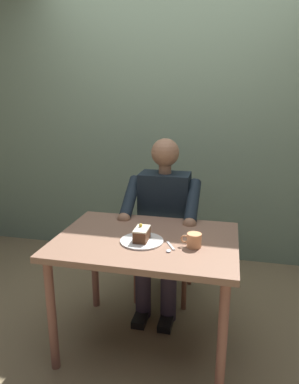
# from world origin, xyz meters

# --- Properties ---
(ground_plane) EXTENTS (14.00, 14.00, 0.00)m
(ground_plane) POSITION_xyz_m (0.00, 0.00, 0.00)
(ground_plane) COLOR #847251
(cafe_rear_panel) EXTENTS (6.40, 0.12, 3.00)m
(cafe_rear_panel) POSITION_xyz_m (0.00, -1.39, 1.50)
(cafe_rear_panel) COLOR gray
(cafe_rear_panel) RESTS_ON ground
(dining_table) EXTENTS (1.05, 0.75, 0.72)m
(dining_table) POSITION_xyz_m (0.00, 0.00, 0.63)
(dining_table) COLOR #8A6550
(dining_table) RESTS_ON ground
(chair) EXTENTS (0.42, 0.42, 0.88)m
(chair) POSITION_xyz_m (0.00, -0.67, 0.48)
(chair) COLOR #94573D
(chair) RESTS_ON ground
(seated_person) EXTENTS (0.53, 0.58, 1.23)m
(seated_person) POSITION_xyz_m (0.00, -0.50, 0.64)
(seated_person) COLOR #18232C
(seated_person) RESTS_ON ground
(dessert_plate) EXTENTS (0.25, 0.25, 0.01)m
(dessert_plate) POSITION_xyz_m (0.01, 0.06, 0.72)
(dessert_plate) COLOR white
(dessert_plate) RESTS_ON dining_table
(cake_slice) EXTENTS (0.08, 0.13, 0.09)m
(cake_slice) POSITION_xyz_m (0.01, 0.06, 0.76)
(cake_slice) COLOR brown
(cake_slice) RESTS_ON dessert_plate
(coffee_cup) EXTENTS (0.11, 0.08, 0.08)m
(coffee_cup) POSITION_xyz_m (-0.28, 0.06, 0.76)
(coffee_cup) COLOR #E39963
(coffee_cup) RESTS_ON dining_table
(dessert_spoon) EXTENTS (0.06, 0.14, 0.01)m
(dessert_spoon) POSITION_xyz_m (-0.16, 0.12, 0.72)
(dessert_spoon) COLOR silver
(dessert_spoon) RESTS_ON dining_table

